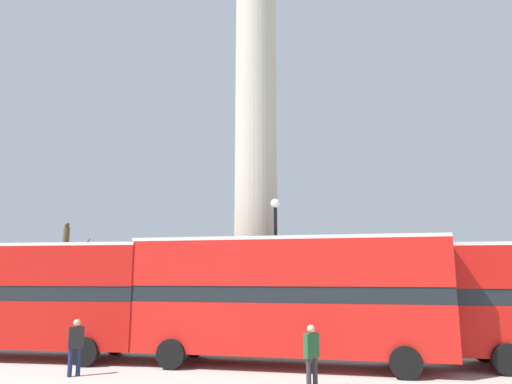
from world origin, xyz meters
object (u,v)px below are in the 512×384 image
object	(u,v)px
bus_a	(287,294)
street_lamp	(276,272)
bus_b	(17,294)
equestrian_statue	(62,297)
pedestrian_near_lamp	(312,353)
pedestrian_by_plinth	(76,344)
monument_column	(256,169)

from	to	relation	value
bus_a	street_lamp	world-z (taller)	street_lamp
bus_b	equestrian_statue	xyz separation A→B (m)	(-2.49, 7.69, -0.50)
pedestrian_near_lamp	pedestrian_by_plinth	distance (m)	7.53
bus_a	pedestrian_near_lamp	distance (m)	3.57
monument_column	bus_a	bearing A→B (deg)	-71.34
bus_a	street_lamp	xyz separation A→B (m)	(-0.57, 2.06, 0.80)
bus_a	pedestrian_by_plinth	world-z (taller)	bus_a
monument_column	street_lamp	distance (m)	6.20
pedestrian_near_lamp	pedestrian_by_plinth	xyz separation A→B (m)	(-7.50, 0.73, 0.00)
bus_b	street_lamp	size ratio (longest dim) A/B	1.68
monument_column	pedestrian_near_lamp	bearing A→B (deg)	-72.44
bus_b	equestrian_statue	bearing A→B (deg)	108.31
pedestrian_near_lamp	equestrian_statue	bearing A→B (deg)	-82.90
bus_a	equestrian_statue	distance (m)	15.56
bus_b	street_lamp	bearing A→B (deg)	9.42
bus_a	bus_b	bearing A→B (deg)	-178.14
bus_b	monument_column	bearing A→B (deg)	29.02
bus_a	pedestrian_near_lamp	world-z (taller)	bus_a
bus_b	pedestrian_near_lamp	xyz separation A→B (m)	(11.64, -3.56, -1.41)
monument_column	bus_a	distance (m)	8.17
monument_column	bus_b	xyz separation A→B (m)	(-8.96, -4.90, -5.99)
equestrian_statue	pedestrian_near_lamp	bearing A→B (deg)	-61.92
bus_b	pedestrian_by_plinth	xyz separation A→B (m)	(4.15, -2.83, -1.41)
street_lamp	monument_column	bearing A→B (deg)	110.62
monument_column	pedestrian_by_plinth	bearing A→B (deg)	-121.92
monument_column	bus_b	world-z (taller)	monument_column
bus_a	pedestrian_by_plinth	distance (m)	7.19
bus_a	pedestrian_near_lamp	size ratio (longest dim) A/B	6.33
bus_b	street_lamp	xyz separation A→B (m)	(10.20, 1.63, 0.87)
bus_b	bus_a	bearing A→B (deg)	-1.97
bus_a	monument_column	bearing A→B (deg)	112.84
street_lamp	pedestrian_by_plinth	xyz separation A→B (m)	(-6.05, -4.46, -2.28)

